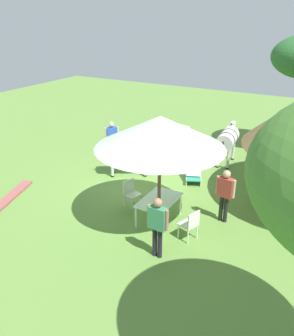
{
  "coord_description": "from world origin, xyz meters",
  "views": [
    {
      "loc": [
        10.19,
        5.92,
        5.77
      ],
      "look_at": [
        0.71,
        0.62,
        1.0
      ],
      "focal_mm": 37.73,
      "sensor_mm": 36.0,
      "label": 1
    }
  ],
  "objects_px": {
    "zebra_nearest_camera": "(130,151)",
    "striped_lounge_chair": "(194,176)",
    "guest_behind_table": "(158,222)",
    "guest_beside_umbrella": "(225,191)",
    "zebra_by_umbrella": "(228,139)",
    "zebra_toward_hut": "(166,132)",
    "patio_chair_west_end": "(131,192)",
    "patio_chair_near_hut": "(191,223)",
    "patio_dining_table": "(159,202)",
    "shade_umbrella": "(160,132)",
    "standing_watcher": "(112,137)"
  },
  "relations": [
    {
      "from": "zebra_by_umbrella",
      "to": "zebra_toward_hut",
      "type": "xyz_separation_m",
      "value": [
        0.25,
        -2.67,
        -0.03
      ]
    },
    {
      "from": "patio_chair_west_end",
      "to": "standing_watcher",
      "type": "bearing_deg",
      "value": -120.76
    },
    {
      "from": "guest_behind_table",
      "to": "zebra_nearest_camera",
      "type": "relative_size",
      "value": 0.82
    },
    {
      "from": "patio_dining_table",
      "to": "patio_chair_near_hut",
      "type": "bearing_deg",
      "value": 70.4
    },
    {
      "from": "striped_lounge_chair",
      "to": "zebra_toward_hut",
      "type": "relative_size",
      "value": 0.44
    },
    {
      "from": "patio_dining_table",
      "to": "zebra_nearest_camera",
      "type": "relative_size",
      "value": 0.71
    },
    {
      "from": "patio_dining_table",
      "to": "patio_chair_near_hut",
      "type": "relative_size",
      "value": 1.63
    },
    {
      "from": "standing_watcher",
      "to": "patio_chair_near_hut",
      "type": "bearing_deg",
      "value": 94.84
    },
    {
      "from": "guest_behind_table",
      "to": "striped_lounge_chair",
      "type": "distance_m",
      "value": 4.66
    },
    {
      "from": "patio_dining_table",
      "to": "zebra_toward_hut",
      "type": "height_order",
      "value": "zebra_toward_hut"
    },
    {
      "from": "zebra_by_umbrella",
      "to": "zebra_toward_hut",
      "type": "distance_m",
      "value": 2.68
    },
    {
      "from": "patio_dining_table",
      "to": "zebra_by_umbrella",
      "type": "bearing_deg",
      "value": 176.18
    },
    {
      "from": "zebra_nearest_camera",
      "to": "striped_lounge_chair",
      "type": "bearing_deg",
      "value": 71.75
    },
    {
      "from": "patio_chair_near_hut",
      "to": "guest_behind_table",
      "type": "relative_size",
      "value": 0.53
    },
    {
      "from": "shade_umbrella",
      "to": "patio_chair_near_hut",
      "type": "height_order",
      "value": "shade_umbrella"
    },
    {
      "from": "patio_chair_west_end",
      "to": "patio_chair_near_hut",
      "type": "relative_size",
      "value": 1.0
    },
    {
      "from": "guest_behind_table",
      "to": "striped_lounge_chair",
      "type": "relative_size",
      "value": 1.79
    },
    {
      "from": "guest_beside_umbrella",
      "to": "guest_behind_table",
      "type": "relative_size",
      "value": 0.99
    },
    {
      "from": "patio_chair_near_hut",
      "to": "standing_watcher",
      "type": "xyz_separation_m",
      "value": [
        -3.94,
        -5.27,
        0.46
      ]
    },
    {
      "from": "patio_chair_west_end",
      "to": "zebra_nearest_camera",
      "type": "xyz_separation_m",
      "value": [
        -2.07,
        -1.31,
        0.45
      ]
    },
    {
      "from": "shade_umbrella",
      "to": "guest_behind_table",
      "type": "distance_m",
      "value": 2.47
    },
    {
      "from": "patio_chair_west_end",
      "to": "patio_dining_table",
      "type": "bearing_deg",
      "value": 90.0
    },
    {
      "from": "shade_umbrella",
      "to": "guest_behind_table",
      "type": "height_order",
      "value": "shade_umbrella"
    },
    {
      "from": "patio_chair_near_hut",
      "to": "zebra_by_umbrella",
      "type": "height_order",
      "value": "zebra_by_umbrella"
    },
    {
      "from": "shade_umbrella",
      "to": "zebra_by_umbrella",
      "type": "height_order",
      "value": "shade_umbrella"
    },
    {
      "from": "patio_chair_west_end",
      "to": "guest_behind_table",
      "type": "xyz_separation_m",
      "value": [
        1.89,
        1.96,
        0.5
      ]
    },
    {
      "from": "patio_chair_west_end",
      "to": "patio_chair_near_hut",
      "type": "xyz_separation_m",
      "value": [
        0.79,
        2.41,
        0.0
      ]
    },
    {
      "from": "guest_behind_table",
      "to": "standing_watcher",
      "type": "xyz_separation_m",
      "value": [
        -5.03,
        -4.82,
        -0.03
      ]
    },
    {
      "from": "patio_dining_table",
      "to": "striped_lounge_chair",
      "type": "distance_m",
      "value": 3.03
    },
    {
      "from": "shade_umbrella",
      "to": "striped_lounge_chair",
      "type": "xyz_separation_m",
      "value": [
        -3.0,
        -0.11,
        -2.56
      ]
    },
    {
      "from": "patio_chair_west_end",
      "to": "patio_chair_near_hut",
      "type": "height_order",
      "value": "same"
    },
    {
      "from": "guest_beside_umbrella",
      "to": "zebra_nearest_camera",
      "type": "bearing_deg",
      "value": -12.81
    },
    {
      "from": "patio_chair_west_end",
      "to": "patio_chair_near_hut",
      "type": "bearing_deg",
      "value": 88.66
    },
    {
      "from": "guest_behind_table",
      "to": "standing_watcher",
      "type": "height_order",
      "value": "guest_behind_table"
    },
    {
      "from": "patio_dining_table",
      "to": "zebra_nearest_camera",
      "type": "bearing_deg",
      "value": -134.08
    },
    {
      "from": "zebra_by_umbrella",
      "to": "guest_behind_table",
      "type": "bearing_deg",
      "value": -92.31
    },
    {
      "from": "patio_dining_table",
      "to": "zebra_toward_hut",
      "type": "bearing_deg",
      "value": -155.81
    },
    {
      "from": "zebra_toward_hut",
      "to": "guest_behind_table",
      "type": "bearing_deg",
      "value": 38.31
    },
    {
      "from": "shade_umbrella",
      "to": "standing_watcher",
      "type": "distance_m",
      "value": 5.68
    },
    {
      "from": "guest_beside_umbrella",
      "to": "zebra_by_umbrella",
      "type": "height_order",
      "value": "guest_beside_umbrella"
    },
    {
      "from": "patio_dining_table",
      "to": "standing_watcher",
      "type": "relative_size",
      "value": 0.9
    },
    {
      "from": "guest_beside_umbrella",
      "to": "zebra_nearest_camera",
      "type": "xyz_separation_m",
      "value": [
        -1.49,
        -4.2,
        -0.04
      ]
    },
    {
      "from": "patio_chair_west_end",
      "to": "striped_lounge_chair",
      "type": "height_order",
      "value": "patio_chair_west_end"
    },
    {
      "from": "patio_chair_west_end",
      "to": "guest_beside_umbrella",
      "type": "distance_m",
      "value": 2.99
    },
    {
      "from": "guest_behind_table",
      "to": "zebra_toward_hut",
      "type": "xyz_separation_m",
      "value": [
        -6.66,
        -3.05,
        0.01
      ]
    },
    {
      "from": "patio_dining_table",
      "to": "patio_chair_west_end",
      "type": "xyz_separation_m",
      "value": [
        -0.37,
        -1.21,
        -0.14
      ]
    },
    {
      "from": "zebra_nearest_camera",
      "to": "zebra_toward_hut",
      "type": "distance_m",
      "value": 2.7
    },
    {
      "from": "standing_watcher",
      "to": "zebra_by_umbrella",
      "type": "height_order",
      "value": "standing_watcher"
    },
    {
      "from": "patio_dining_table",
      "to": "standing_watcher",
      "type": "xyz_separation_m",
      "value": [
        -3.51,
        -4.07,
        0.32
      ]
    },
    {
      "from": "standing_watcher",
      "to": "zebra_by_umbrella",
      "type": "bearing_deg",
      "value": 154.59
    }
  ]
}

